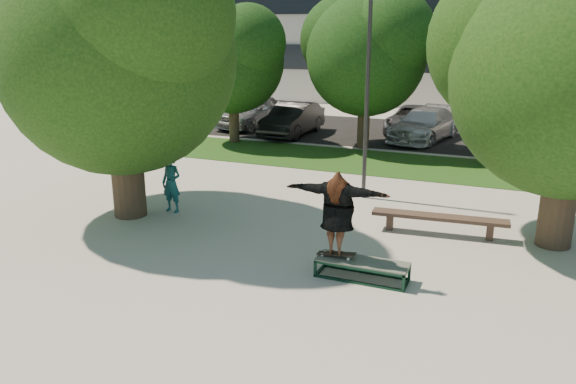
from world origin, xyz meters
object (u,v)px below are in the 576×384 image
at_px(car_silver_a, 252,111).
at_px(car_grey, 413,119).
at_px(tree_left, 117,42).
at_px(car_silver_b, 424,125).
at_px(car_dark, 292,119).
at_px(bench, 439,219).
at_px(lamppost, 367,88).
at_px(grind_box, 362,270).
at_px(tree_right, 573,61).
at_px(bystander, 171,183).

relative_size(car_silver_a, car_grey, 1.03).
xyz_separation_m(tree_left, car_silver_b, (5.33, 13.53, -3.72)).
bearing_deg(car_silver_b, car_dark, -157.64).
xyz_separation_m(bench, car_grey, (-3.31, 13.68, 0.23)).
height_order(tree_left, car_dark, tree_left).
relative_size(lamppost, car_grey, 1.34).
distance_m(lamppost, bench, 4.38).
distance_m(grind_box, car_silver_a, 18.32).
xyz_separation_m(tree_right, bystander, (-9.28, -1.38, -3.31)).
height_order(lamppost, car_silver_a, lamppost).
bearing_deg(bench, bystander, -177.28).
relative_size(car_silver_a, car_dark, 1.04).
distance_m(tree_right, car_silver_a, 18.21).
distance_m(tree_left, car_silver_b, 15.01).
height_order(grind_box, bench, bench).
relative_size(tree_right, bystander, 4.13).
xyz_separation_m(bystander, bench, (6.86, 0.97, -0.38)).
height_order(tree_right, bench, tree_right).
relative_size(grind_box, bystander, 1.14).
distance_m(grind_box, car_silver_b, 15.13).
distance_m(car_silver_a, car_silver_b, 8.61).
xyz_separation_m(tree_left, car_grey, (4.48, 15.27, -3.79)).
bearing_deg(car_dark, tree_right, -43.93).
bearing_deg(car_grey, car_dark, -150.49).
bearing_deg(car_grey, tree_left, -106.68).
distance_m(tree_left, bystander, 3.80).
xyz_separation_m(bystander, car_silver_a, (-4.21, 13.15, 0.01)).
bearing_deg(car_grey, bench, -76.72).
distance_m(bench, car_silver_a, 16.47).
bearing_deg(car_silver_a, tree_left, -70.98).
bearing_deg(tree_right, car_grey, 113.35).
height_order(tree_left, bench, tree_left).
distance_m(tree_left, bench, 8.91).
relative_size(bench, car_silver_b, 0.66).
bearing_deg(car_silver_b, car_silver_a, -170.12).
bearing_deg(car_silver_b, lamppost, -78.79).
bearing_deg(bystander, lamppost, 41.17).
relative_size(grind_box, car_grey, 0.39).
bearing_deg(grind_box, car_silver_b, 95.55).
distance_m(bystander, car_dark, 11.88).
bearing_deg(car_silver_a, car_dark, -20.51).
bearing_deg(grind_box, car_dark, 117.66).
relative_size(tree_left, car_grey, 1.56).
distance_m(tree_left, lamppost, 6.70).
distance_m(tree_right, car_dark, 15.31).
bearing_deg(bench, grind_box, -113.19).
distance_m(bench, car_grey, 14.08).
height_order(bystander, car_dark, bystander).
xyz_separation_m(grind_box, bystander, (-5.86, 2.13, 0.60)).
distance_m(grind_box, bench, 3.27).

